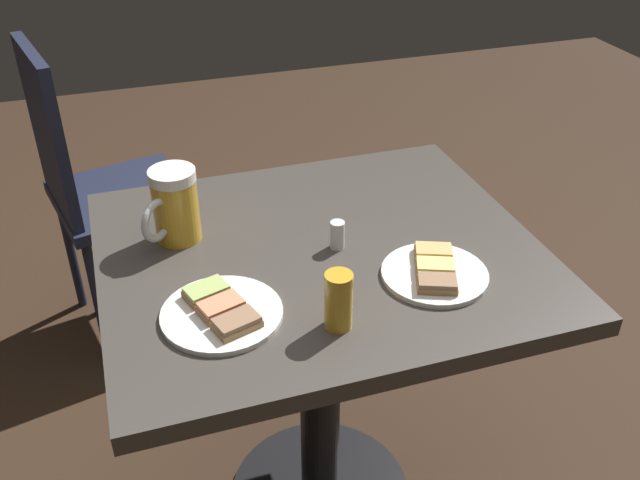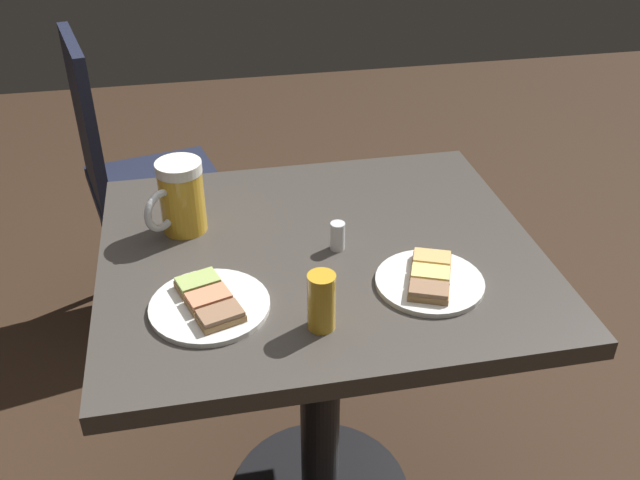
{
  "view_description": "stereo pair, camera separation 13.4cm",
  "coord_description": "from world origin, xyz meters",
  "px_view_note": "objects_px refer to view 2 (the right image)",
  "views": [
    {
      "loc": [
        1.07,
        -0.35,
        1.48
      ],
      "look_at": [
        0.0,
        0.0,
        0.76
      ],
      "focal_mm": 39.46,
      "sensor_mm": 36.0,
      "label": 1
    },
    {
      "loc": [
        1.1,
        -0.22,
        1.48
      ],
      "look_at": [
        0.0,
        0.0,
        0.76
      ],
      "focal_mm": 39.46,
      "sensor_mm": 36.0,
      "label": 2
    }
  ],
  "objects_px": {
    "plate_near": "(209,304)",
    "beer_glass_small": "(322,302)",
    "beer_mug": "(180,198)",
    "salt_shaker": "(338,236)",
    "cafe_chair": "(130,169)",
    "plate_far": "(430,280)"
  },
  "relations": [
    {
      "from": "plate_near",
      "to": "salt_shaker",
      "type": "distance_m",
      "value": 0.29
    },
    {
      "from": "plate_far",
      "to": "plate_near",
      "type": "bearing_deg",
      "value": -91.01
    },
    {
      "from": "plate_far",
      "to": "beer_mug",
      "type": "bearing_deg",
      "value": -122.55
    },
    {
      "from": "beer_mug",
      "to": "salt_shaker",
      "type": "height_order",
      "value": "beer_mug"
    },
    {
      "from": "plate_near",
      "to": "beer_mug",
      "type": "distance_m",
      "value": 0.27
    },
    {
      "from": "plate_near",
      "to": "cafe_chair",
      "type": "bearing_deg",
      "value": -169.03
    },
    {
      "from": "beer_mug",
      "to": "beer_glass_small",
      "type": "bearing_deg",
      "value": 31.39
    },
    {
      "from": "beer_mug",
      "to": "cafe_chair",
      "type": "distance_m",
      "value": 0.79
    },
    {
      "from": "salt_shaker",
      "to": "cafe_chair",
      "type": "relative_size",
      "value": 0.06
    },
    {
      "from": "beer_mug",
      "to": "salt_shaker",
      "type": "distance_m",
      "value": 0.32
    },
    {
      "from": "plate_near",
      "to": "beer_glass_small",
      "type": "height_order",
      "value": "beer_glass_small"
    },
    {
      "from": "plate_near",
      "to": "beer_mug",
      "type": "bearing_deg",
      "value": -172.57
    },
    {
      "from": "plate_far",
      "to": "beer_glass_small",
      "type": "height_order",
      "value": "beer_glass_small"
    },
    {
      "from": "cafe_chair",
      "to": "plate_far",
      "type": "bearing_deg",
      "value": 17.79
    },
    {
      "from": "plate_far",
      "to": "cafe_chair",
      "type": "height_order",
      "value": "cafe_chair"
    },
    {
      "from": "plate_far",
      "to": "salt_shaker",
      "type": "relative_size",
      "value": 3.42
    },
    {
      "from": "beer_mug",
      "to": "cafe_chair",
      "type": "height_order",
      "value": "cafe_chair"
    },
    {
      "from": "plate_far",
      "to": "beer_glass_small",
      "type": "xyz_separation_m",
      "value": [
        0.08,
        -0.21,
        0.04
      ]
    },
    {
      "from": "plate_near",
      "to": "beer_glass_small",
      "type": "distance_m",
      "value": 0.2
    },
    {
      "from": "plate_far",
      "to": "beer_mug",
      "type": "height_order",
      "value": "beer_mug"
    },
    {
      "from": "beer_mug",
      "to": "cafe_chair",
      "type": "relative_size",
      "value": 0.16
    },
    {
      "from": "beer_glass_small",
      "to": "cafe_chair",
      "type": "bearing_deg",
      "value": -160.99
    }
  ]
}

